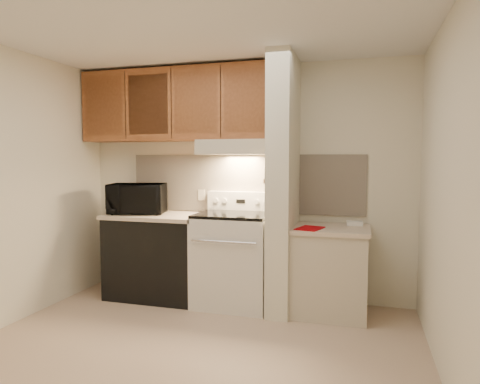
% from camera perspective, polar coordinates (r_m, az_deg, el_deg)
% --- Properties ---
extents(floor, '(3.60, 3.60, 0.00)m').
position_cam_1_polar(floor, '(3.58, -6.54, -20.42)').
color(floor, '#C7AA8F').
rests_on(floor, ground).
extents(ceiling, '(3.60, 3.60, 0.00)m').
position_cam_1_polar(ceiling, '(3.40, -6.94, 21.44)').
color(ceiling, white).
rests_on(ceiling, wall_back).
extents(wall_back, '(3.60, 2.50, 0.02)m').
position_cam_1_polar(wall_back, '(4.68, 0.44, 1.32)').
color(wall_back, '#EDE5CB').
rests_on(wall_back, floor).
extents(wall_right, '(0.02, 3.00, 2.50)m').
position_cam_1_polar(wall_right, '(3.05, 26.18, -0.79)').
color(wall_right, '#EDE5CB').
rests_on(wall_right, floor).
extents(backsplash, '(2.60, 0.02, 0.63)m').
position_cam_1_polar(backsplash, '(4.67, 0.40, 1.13)').
color(backsplash, '#F0DEC8').
rests_on(backsplash, wall_back).
extents(range_body, '(0.76, 0.65, 0.92)m').
position_cam_1_polar(range_body, '(4.46, -0.79, -9.10)').
color(range_body, silver).
rests_on(range_body, floor).
extents(oven_window, '(0.50, 0.01, 0.30)m').
position_cam_1_polar(oven_window, '(4.16, -2.08, -9.54)').
color(oven_window, black).
rests_on(oven_window, range_body).
extents(oven_handle, '(0.65, 0.02, 0.02)m').
position_cam_1_polar(oven_handle, '(4.08, -2.26, -6.66)').
color(oven_handle, silver).
rests_on(oven_handle, range_body).
extents(cooktop, '(0.74, 0.64, 0.03)m').
position_cam_1_polar(cooktop, '(4.38, -0.79, -3.04)').
color(cooktop, black).
rests_on(cooktop, range_body).
extents(range_backguard, '(0.76, 0.08, 0.20)m').
position_cam_1_polar(range_backguard, '(4.63, 0.24, -1.19)').
color(range_backguard, silver).
rests_on(range_backguard, range_body).
extents(range_display, '(0.10, 0.01, 0.04)m').
position_cam_1_polar(range_display, '(4.59, 0.09, -1.24)').
color(range_display, black).
rests_on(range_display, range_backguard).
extents(range_knob_left_outer, '(0.05, 0.02, 0.05)m').
position_cam_1_polar(range_knob_left_outer, '(4.68, -3.22, -1.15)').
color(range_knob_left_outer, silver).
rests_on(range_knob_left_outer, range_backguard).
extents(range_knob_left_inner, '(0.05, 0.02, 0.05)m').
position_cam_1_polar(range_knob_left_inner, '(4.64, -2.05, -1.18)').
color(range_knob_left_inner, silver).
rests_on(range_knob_left_inner, range_backguard).
extents(range_knob_right_inner, '(0.05, 0.02, 0.05)m').
position_cam_1_polar(range_knob_right_inner, '(4.54, 2.26, -1.30)').
color(range_knob_right_inner, silver).
rests_on(range_knob_right_inner, range_backguard).
extents(range_knob_right_outer, '(0.05, 0.02, 0.05)m').
position_cam_1_polar(range_knob_right_outer, '(4.52, 3.49, -1.34)').
color(range_knob_right_outer, silver).
rests_on(range_knob_right_outer, range_backguard).
extents(dishwasher_front, '(1.00, 0.63, 0.87)m').
position_cam_1_polar(dishwasher_front, '(4.80, -10.96, -8.51)').
color(dishwasher_front, black).
rests_on(dishwasher_front, floor).
extents(left_countertop, '(1.04, 0.67, 0.04)m').
position_cam_1_polar(left_countertop, '(4.72, -11.04, -3.12)').
color(left_countertop, beige).
rests_on(left_countertop, dishwasher_front).
extents(spoon_rest, '(0.24, 0.13, 0.02)m').
position_cam_1_polar(spoon_rest, '(4.94, -11.03, -2.46)').
color(spoon_rest, black).
rests_on(spoon_rest, left_countertop).
extents(teal_jar, '(0.11, 0.11, 0.09)m').
position_cam_1_polar(teal_jar, '(4.91, -14.48, -2.11)').
color(teal_jar, '#206C66').
rests_on(teal_jar, left_countertop).
extents(outlet, '(0.08, 0.01, 0.12)m').
position_cam_1_polar(outlet, '(4.82, -5.15, -0.40)').
color(outlet, beige).
rests_on(outlet, backsplash).
extents(microwave, '(0.67, 0.54, 0.32)m').
position_cam_1_polar(microwave, '(4.79, -13.53, -0.86)').
color(microwave, black).
rests_on(microwave, left_countertop).
extents(partition_pillar, '(0.22, 0.70, 2.50)m').
position_cam_1_polar(partition_pillar, '(4.22, 5.82, 0.96)').
color(partition_pillar, silver).
rests_on(partition_pillar, floor).
extents(pillar_trim, '(0.01, 0.70, 0.04)m').
position_cam_1_polar(pillar_trim, '(4.24, 4.28, 1.66)').
color(pillar_trim, '#99572F').
rests_on(pillar_trim, partition_pillar).
extents(knife_strip, '(0.02, 0.42, 0.04)m').
position_cam_1_polar(knife_strip, '(4.19, 4.06, 1.91)').
color(knife_strip, black).
rests_on(knife_strip, partition_pillar).
extents(knife_blade_a, '(0.01, 0.03, 0.16)m').
position_cam_1_polar(knife_blade_a, '(4.04, 3.39, 0.39)').
color(knife_blade_a, silver).
rests_on(knife_blade_a, knife_strip).
extents(knife_handle_a, '(0.02, 0.02, 0.10)m').
position_cam_1_polar(knife_handle_a, '(4.04, 3.44, 2.53)').
color(knife_handle_a, black).
rests_on(knife_handle_a, knife_strip).
extents(knife_blade_b, '(0.01, 0.04, 0.18)m').
position_cam_1_polar(knife_blade_b, '(4.14, 3.70, 0.35)').
color(knife_blade_b, silver).
rests_on(knife_blade_b, knife_strip).
extents(knife_handle_b, '(0.02, 0.02, 0.10)m').
position_cam_1_polar(knife_handle_b, '(4.13, 3.71, 2.57)').
color(knife_handle_b, black).
rests_on(knife_handle_b, knife_strip).
extents(knife_blade_c, '(0.01, 0.04, 0.20)m').
position_cam_1_polar(knife_blade_c, '(4.20, 3.90, 0.28)').
color(knife_blade_c, silver).
rests_on(knife_blade_c, knife_strip).
extents(knife_handle_c, '(0.02, 0.02, 0.10)m').
position_cam_1_polar(knife_handle_c, '(4.19, 3.91, 2.59)').
color(knife_handle_c, black).
rests_on(knife_handle_c, knife_strip).
extents(knife_blade_d, '(0.01, 0.04, 0.16)m').
position_cam_1_polar(knife_blade_d, '(4.27, 4.12, 0.61)').
color(knife_blade_d, silver).
rests_on(knife_blade_d, knife_strip).
extents(knife_handle_d, '(0.02, 0.02, 0.10)m').
position_cam_1_polar(knife_handle_d, '(4.27, 4.14, 2.63)').
color(knife_handle_d, black).
rests_on(knife_handle_d, knife_strip).
extents(knife_blade_e, '(0.01, 0.04, 0.18)m').
position_cam_1_polar(knife_blade_e, '(4.34, 4.31, 0.54)').
color(knife_blade_e, silver).
rests_on(knife_blade_e, knife_strip).
extents(knife_handle_e, '(0.02, 0.02, 0.10)m').
position_cam_1_polar(knife_handle_e, '(4.34, 4.34, 2.65)').
color(knife_handle_e, black).
rests_on(knife_handle_e, knife_strip).
extents(oven_mitt, '(0.03, 0.11, 0.27)m').
position_cam_1_polar(oven_mitt, '(4.42, 4.53, 0.23)').
color(oven_mitt, gray).
rests_on(oven_mitt, partition_pillar).
extents(right_cab_base, '(0.70, 0.60, 0.81)m').
position_cam_1_polar(right_cab_base, '(4.30, 11.88, -10.48)').
color(right_cab_base, beige).
rests_on(right_cab_base, floor).
extents(right_countertop, '(0.74, 0.64, 0.04)m').
position_cam_1_polar(right_countertop, '(4.21, 11.97, -4.88)').
color(right_countertop, beige).
rests_on(right_countertop, right_cab_base).
extents(red_folder, '(0.27, 0.33, 0.01)m').
position_cam_1_polar(red_folder, '(4.07, 9.29, -4.79)').
color(red_folder, '#AD0208').
rests_on(red_folder, right_countertop).
extents(white_box, '(0.16, 0.11, 0.04)m').
position_cam_1_polar(white_box, '(4.37, 15.04, -4.05)').
color(white_box, white).
rests_on(white_box, right_countertop).
extents(range_hood, '(0.78, 0.44, 0.15)m').
position_cam_1_polar(range_hood, '(4.46, -0.33, 5.99)').
color(range_hood, beige).
rests_on(range_hood, upper_cabinets).
extents(hood_lip, '(0.78, 0.04, 0.06)m').
position_cam_1_polar(hood_lip, '(4.26, -1.14, 5.46)').
color(hood_lip, beige).
rests_on(hood_lip, range_hood).
extents(upper_cabinets, '(2.18, 0.33, 0.77)m').
position_cam_1_polar(upper_cabinets, '(4.78, -8.29, 11.37)').
color(upper_cabinets, '#99572F').
rests_on(upper_cabinets, wall_back).
extents(cab_door_a, '(0.46, 0.01, 0.63)m').
position_cam_1_polar(cab_door_a, '(5.03, -17.73, 10.85)').
color(cab_door_a, '#99572F').
rests_on(cab_door_a, upper_cabinets).
extents(cab_gap_a, '(0.01, 0.01, 0.73)m').
position_cam_1_polar(cab_gap_a, '(4.89, -15.03, 11.11)').
color(cab_gap_a, black).
rests_on(cab_gap_a, upper_cabinets).
extents(cab_door_b, '(0.46, 0.01, 0.63)m').
position_cam_1_polar(cab_door_b, '(4.75, -12.16, 11.35)').
color(cab_door_b, '#99572F').
rests_on(cab_door_b, upper_cabinets).
extents(cab_gap_b, '(0.01, 0.01, 0.73)m').
position_cam_1_polar(cab_gap_b, '(4.63, -9.14, 11.58)').
color(cab_gap_b, black).
rests_on(cab_gap_b, upper_cabinets).
extents(cab_door_c, '(0.46, 0.01, 0.63)m').
position_cam_1_polar(cab_door_c, '(4.52, -5.94, 11.79)').
color(cab_door_c, '#99572F').
rests_on(cab_door_c, upper_cabinets).
extents(cab_gap_c, '(0.01, 0.01, 0.73)m').
position_cam_1_polar(cab_gap_c, '(4.43, -2.61, 11.97)').
color(cab_gap_c, black).
rests_on(cab_gap_c, upper_cabinets).
extents(cab_door_d, '(0.46, 0.01, 0.63)m').
position_cam_1_polar(cab_door_d, '(4.35, 0.87, 12.11)').
color(cab_door_d, '#99572F').
rests_on(cab_door_d, upper_cabinets).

